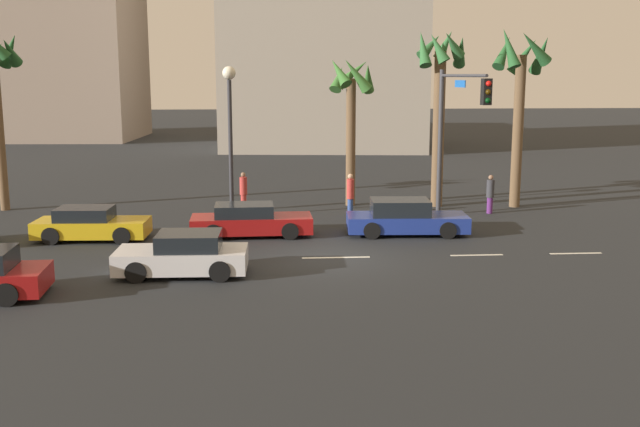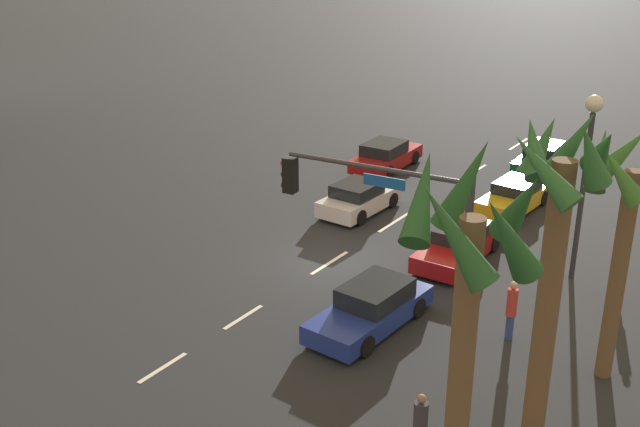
{
  "view_description": "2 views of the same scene",
  "coord_description": "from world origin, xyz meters",
  "px_view_note": "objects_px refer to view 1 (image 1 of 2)",
  "views": [
    {
      "loc": [
        -2.11,
        -24.0,
        6.02
      ],
      "look_at": [
        -0.44,
        -0.74,
        1.65
      ],
      "focal_mm": 41.61,
      "sensor_mm": 36.0,
      "label": 1
    },
    {
      "loc": [
        21.02,
        14.05,
        11.91
      ],
      "look_at": [
        -0.15,
        -0.63,
        1.67
      ],
      "focal_mm": 43.53,
      "sensor_mm": 36.0,
      "label": 2
    }
  ],
  "objects_px": {
    "building_1": "(42,64)",
    "traffic_signal": "(455,119)",
    "streetlamp": "(230,113)",
    "palm_tree_0": "(521,81)",
    "palm_tree_1": "(440,82)",
    "car_0": "(250,221)",
    "pedestrian_1": "(490,193)",
    "car_5": "(91,225)",
    "car_4": "(405,218)",
    "pedestrian_0": "(350,194)",
    "car_1": "(184,255)",
    "palm_tree_3": "(351,97)",
    "pedestrian_2": "(243,190)"
  },
  "relations": [
    {
      "from": "palm_tree_3",
      "to": "pedestrian_1",
      "type": "bearing_deg",
      "value": -22.86
    },
    {
      "from": "car_4",
      "to": "building_1",
      "type": "height_order",
      "value": "building_1"
    },
    {
      "from": "car_1",
      "to": "pedestrian_2",
      "type": "bearing_deg",
      "value": 82.13
    },
    {
      "from": "pedestrian_2",
      "to": "car_4",
      "type": "bearing_deg",
      "value": -41.21
    },
    {
      "from": "pedestrian_1",
      "to": "palm_tree_3",
      "type": "height_order",
      "value": "palm_tree_3"
    },
    {
      "from": "streetlamp",
      "to": "car_1",
      "type": "bearing_deg",
      "value": -96.45
    },
    {
      "from": "car_4",
      "to": "palm_tree_3",
      "type": "height_order",
      "value": "palm_tree_3"
    },
    {
      "from": "car_5",
      "to": "pedestrian_1",
      "type": "xyz_separation_m",
      "value": [
        16.34,
        4.2,
        0.32
      ]
    },
    {
      "from": "car_1",
      "to": "palm_tree_1",
      "type": "distance_m",
      "value": 16.24
    },
    {
      "from": "traffic_signal",
      "to": "palm_tree_1",
      "type": "bearing_deg",
      "value": 86.13
    },
    {
      "from": "car_1",
      "to": "pedestrian_0",
      "type": "bearing_deg",
      "value": 55.92
    },
    {
      "from": "car_4",
      "to": "car_5",
      "type": "bearing_deg",
      "value": -179.3
    },
    {
      "from": "car_5",
      "to": "pedestrian_1",
      "type": "relative_size",
      "value": 2.45
    },
    {
      "from": "pedestrian_1",
      "to": "palm_tree_3",
      "type": "bearing_deg",
      "value": 157.14
    },
    {
      "from": "car_0",
      "to": "pedestrian_0",
      "type": "relative_size",
      "value": 2.46
    },
    {
      "from": "building_1",
      "to": "traffic_signal",
      "type": "bearing_deg",
      "value": -53.37
    },
    {
      "from": "palm_tree_1",
      "to": "palm_tree_3",
      "type": "xyz_separation_m",
      "value": [
        -3.99,
        0.54,
        -0.69
      ]
    },
    {
      "from": "car_5",
      "to": "palm_tree_0",
      "type": "xyz_separation_m",
      "value": [
        18.02,
        5.78,
        5.18
      ]
    },
    {
      "from": "palm_tree_3",
      "to": "building_1",
      "type": "xyz_separation_m",
      "value": [
        -25.08,
        39.33,
        2.02
      ]
    },
    {
      "from": "streetlamp",
      "to": "palm_tree_0",
      "type": "xyz_separation_m",
      "value": [
        13.01,
        1.68,
        1.3
      ]
    },
    {
      "from": "streetlamp",
      "to": "pedestrian_0",
      "type": "relative_size",
      "value": 3.42
    },
    {
      "from": "car_1",
      "to": "car_5",
      "type": "height_order",
      "value": "car_1"
    },
    {
      "from": "car_4",
      "to": "palm_tree_0",
      "type": "distance_m",
      "value": 9.84
    },
    {
      "from": "pedestrian_0",
      "to": "palm_tree_1",
      "type": "height_order",
      "value": "palm_tree_1"
    },
    {
      "from": "car_1",
      "to": "building_1",
      "type": "xyz_separation_m",
      "value": [
        -18.61,
        51.21,
        6.42
      ]
    },
    {
      "from": "car_4",
      "to": "traffic_signal",
      "type": "bearing_deg",
      "value": 41.88
    },
    {
      "from": "pedestrian_2",
      "to": "palm_tree_0",
      "type": "relative_size",
      "value": 0.21
    },
    {
      "from": "palm_tree_1",
      "to": "building_1",
      "type": "xyz_separation_m",
      "value": [
        -29.07,
        39.87,
        1.33
      ]
    },
    {
      "from": "car_5",
      "to": "building_1",
      "type": "height_order",
      "value": "building_1"
    },
    {
      "from": "pedestrian_0",
      "to": "palm_tree_3",
      "type": "bearing_deg",
      "value": 83.29
    },
    {
      "from": "pedestrian_1",
      "to": "car_1",
      "type": "bearing_deg",
      "value": -142.8
    },
    {
      "from": "pedestrian_1",
      "to": "car_0",
      "type": "bearing_deg",
      "value": -159.35
    },
    {
      "from": "car_5",
      "to": "pedestrian_0",
      "type": "relative_size",
      "value": 2.24
    },
    {
      "from": "car_4",
      "to": "palm_tree_3",
      "type": "distance_m",
      "value": 8.0
    },
    {
      "from": "pedestrian_0",
      "to": "palm_tree_1",
      "type": "distance_m",
      "value": 6.77
    },
    {
      "from": "streetlamp",
      "to": "pedestrian_1",
      "type": "height_order",
      "value": "streetlamp"
    },
    {
      "from": "car_4",
      "to": "pedestrian_0",
      "type": "distance_m",
      "value": 4.12
    },
    {
      "from": "traffic_signal",
      "to": "building_1",
      "type": "height_order",
      "value": "building_1"
    },
    {
      "from": "car_1",
      "to": "car_4",
      "type": "distance_m",
      "value": 9.48
    },
    {
      "from": "car_0",
      "to": "traffic_signal",
      "type": "relative_size",
      "value": 0.73
    },
    {
      "from": "car_0",
      "to": "palm_tree_0",
      "type": "height_order",
      "value": "palm_tree_0"
    },
    {
      "from": "car_5",
      "to": "traffic_signal",
      "type": "height_order",
      "value": "traffic_signal"
    },
    {
      "from": "car_5",
      "to": "pedestrian_0",
      "type": "height_order",
      "value": "pedestrian_0"
    },
    {
      "from": "car_4",
      "to": "palm_tree_3",
      "type": "xyz_separation_m",
      "value": [
        -1.36,
        6.54,
        4.39
      ]
    },
    {
      "from": "streetlamp",
      "to": "palm_tree_0",
      "type": "relative_size",
      "value": 0.78
    },
    {
      "from": "palm_tree_0",
      "to": "car_5",
      "type": "bearing_deg",
      "value": -162.22
    },
    {
      "from": "car_4",
      "to": "traffic_signal",
      "type": "xyz_separation_m",
      "value": [
        2.36,
        2.12,
        3.63
      ]
    },
    {
      "from": "car_4",
      "to": "pedestrian_0",
      "type": "xyz_separation_m",
      "value": [
        -1.69,
        3.73,
        0.38
      ]
    },
    {
      "from": "car_0",
      "to": "pedestrian_1",
      "type": "distance_m",
      "value": 11.19
    },
    {
      "from": "car_0",
      "to": "car_1",
      "type": "distance_m",
      "value": 5.77
    }
  ]
}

